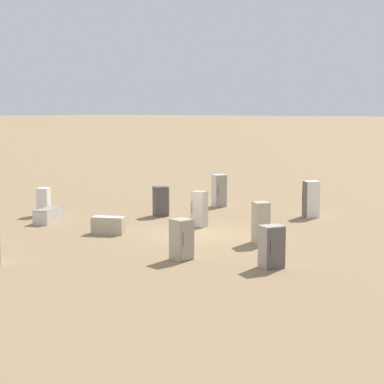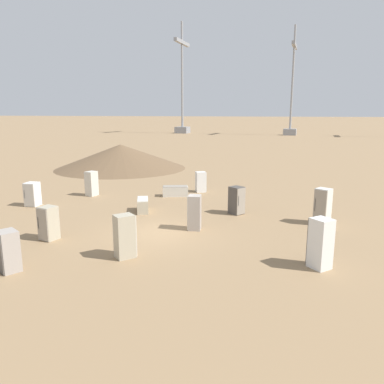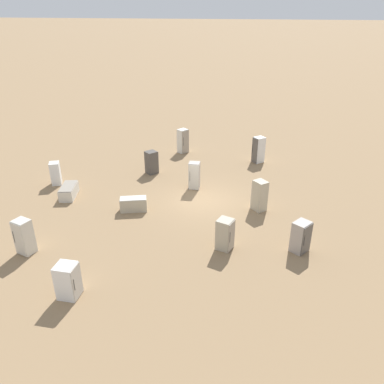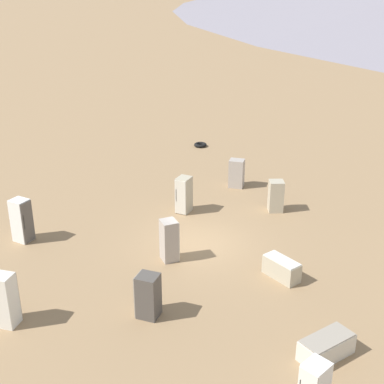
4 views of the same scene
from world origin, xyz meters
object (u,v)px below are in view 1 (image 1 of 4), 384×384
Objects in this scene: discarded_fridge_4 at (48,215)px; discarded_fridge_9 at (199,209)px; discarded_fridge_0 at (161,201)px; discarded_fridge_6 at (108,225)px; discarded_fridge_5 at (219,191)px; discarded_fridge_3 at (44,202)px; discarded_fridge_10 at (311,199)px; discarded_fridge_2 at (261,223)px; discarded_fridge_8 at (272,247)px; discarded_fridge_11 at (182,239)px.

discarded_fridge_9 is (-6.70, -3.53, 0.51)m from discarded_fridge_4.
discarded_fridge_0 reaches higher than discarded_fridge_6.
discarded_fridge_5 is at bearing 158.91° from discarded_fridge_6.
discarded_fridge_4 is (-1.82, 1.26, -0.39)m from discarded_fridge_3.
discarded_fridge_5 reaches higher than discarded_fridge_0.
discarded_fridge_4 is 1.01× the size of discarded_fridge_10.
discarded_fridge_10 is at bearing 3.69° from discarded_fridge_3.
discarded_fridge_4 is (3.19, 4.89, -0.43)m from discarded_fridge_0.
discarded_fridge_2 is 11.18m from discarded_fridge_4.
discarded_fridge_5 reaches higher than discarded_fridge_3.
discarded_fridge_5 is at bearing 115.77° from discarded_fridge_0.
discarded_fridge_10 is (3.81, -10.62, 0.19)m from discarded_fridge_8.
discarded_fridge_6 is 0.93× the size of discarded_fridge_9.
discarded_fridge_6 is at bearing -97.50° from discarded_fridge_11.
discarded_fridge_2 reaches higher than discarded_fridge_3.
discarded_fridge_10 is at bearing 67.23° from discarded_fridge_0.
discarded_fridge_6 is (6.53, 2.37, -0.48)m from discarded_fridge_2.
discarded_fridge_8 is 0.80× the size of discarded_fridge_10.
discarded_fridge_4 is 7.58m from discarded_fridge_9.
discarded_fridge_9 is (-2.94, 5.93, -0.07)m from discarded_fridge_5.
discarded_fridge_6 is at bearing 154.44° from discarded_fridge_4.
discarded_fridge_6 is at bearing -68.04° from discarded_fridge_8.
discarded_fridge_9 is (-8.52, -2.26, 0.12)m from discarded_fridge_3.
discarded_fridge_10 is at bearing -166.40° from discarded_fridge_11.
discarded_fridge_8 is at bearing 58.56° from discarded_fridge_6.
discarded_fridge_11 is at bearing 110.65° from discarded_fridge_9.
discarded_fridge_3 is (5.01, 3.63, -0.04)m from discarded_fridge_0.
discarded_fridge_5 is 0.98× the size of discarded_fridge_10.
discarded_fridge_0 is at bearing -144.50° from discarded_fridge_4.
discarded_fridge_2 is 1.16× the size of discarded_fridge_8.
discarded_fridge_3 is 6.48m from discarded_fridge_6.
discarded_fridge_0 is 4.60m from discarded_fridge_5.
discarded_fridge_6 is at bearing 103.53° from discarded_fridge_10.
discarded_fridge_3 is 2.25m from discarded_fridge_4.
discarded_fridge_9 is at bearing -16.49° from discarded_fridge_3.
discarded_fridge_4 is 1.26× the size of discarded_fridge_8.
discarded_fridge_2 reaches higher than discarded_fridge_8.
discarded_fridge_2 is (-7.79, 2.85, 0.09)m from discarded_fridge_0.
discarded_fridge_2 is at bearing 169.13° from discarded_fridge_4.
discarded_fridge_4 is 13.52m from discarded_fridge_8.
discarded_fridge_0 is 12.00m from discarded_fridge_8.
discarded_fridge_8 reaches higher than discarded_fridge_6.
discarded_fridge_2 is at bearing 150.76° from discarded_fridge_9.
discarded_fridge_6 is 0.84× the size of discarded_fridge_10.
discarded_fridge_5 is 1.08× the size of discarded_fridge_9.
discarded_fridge_0 is 9.96m from discarded_fridge_11.
discarded_fridge_0 is at bearing 4.58° from discarded_fridge_3.
discarded_fridge_4 is at bearing -90.17° from discarded_fridge_0.
discarded_fridge_11 is at bearing 56.55° from discarded_fridge_5.
discarded_fridge_3 is 0.78× the size of discarded_fridge_10.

